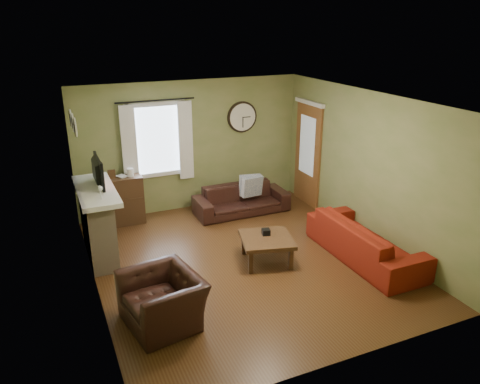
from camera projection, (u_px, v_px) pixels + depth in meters
name	position (u px, v px, depth m)	size (l,w,h in m)	color
floor	(244.00, 261.00, 7.59)	(4.60, 5.20, 0.00)	#4A2C15
ceiling	(245.00, 101.00, 6.68)	(4.60, 5.20, 0.00)	white
wall_left	(88.00, 209.00, 6.27)	(0.00, 5.20, 2.60)	olive
wall_right	(367.00, 168.00, 8.00)	(0.00, 5.20, 2.60)	olive
wall_back	(191.00, 146.00, 9.37)	(4.60, 0.00, 2.60)	olive
wall_front	(346.00, 263.00, 4.91)	(4.60, 0.00, 2.60)	olive
fireplace	(98.00, 225.00, 7.59)	(0.40, 1.40, 1.10)	tan
firebox	(111.00, 237.00, 7.75)	(0.04, 0.60, 0.55)	black
mantel	(96.00, 191.00, 7.40)	(0.58, 1.60, 0.08)	white
tv	(94.00, 175.00, 7.46)	(0.60, 0.08, 0.35)	black
tv_screen	(99.00, 171.00, 7.47)	(0.02, 0.62, 0.36)	#994C3F
medallion_left	(75.00, 127.00, 6.63)	(0.28, 0.28, 0.03)	white
medallion_mid	(73.00, 123.00, 6.93)	(0.28, 0.28, 0.03)	white
medallion_right	(71.00, 118.00, 7.23)	(0.28, 0.28, 0.03)	white
window_pane	(157.00, 140.00, 9.01)	(1.00, 0.02, 1.30)	silver
curtain_rod	(155.00, 101.00, 8.66)	(0.03, 0.03, 1.50)	black
curtain_left	(129.00, 147.00, 8.74)	(0.28, 0.04, 1.55)	white
curtain_right	(186.00, 141.00, 9.15)	(0.28, 0.04, 1.55)	white
wall_clock	(242.00, 117.00, 9.56)	(0.64, 0.06, 0.64)	white
door	(308.00, 155.00, 9.67)	(0.05, 0.90, 2.10)	brown
bookshelf	(122.00, 201.00, 8.82)	(0.78, 0.33, 0.93)	#3D2717
book	(118.00, 176.00, 8.64)	(0.16, 0.22, 0.02)	#432B18
sofa_brown	(241.00, 199.00, 9.41)	(1.89, 0.74, 0.55)	black
pillow_left	(252.00, 186.00, 9.34)	(0.42, 0.13, 0.42)	gray
pillow_right	(250.00, 185.00, 9.41)	(0.43, 0.13, 0.43)	gray
sofa_red	(365.00, 240.00, 7.59)	(2.21, 0.87, 0.65)	maroon
armchair	(163.00, 300.00, 5.97)	(1.02, 0.89, 0.66)	black
coffee_table	(266.00, 249.00, 7.52)	(0.80, 0.80, 0.43)	#432B18
tissue_box	(266.00, 236.00, 7.55)	(0.12, 0.12, 0.10)	black
wine_glass_a	(101.00, 193.00, 6.91)	(0.07, 0.07, 0.20)	white
wine_glass_b	(100.00, 192.00, 6.99)	(0.06, 0.06, 0.18)	white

